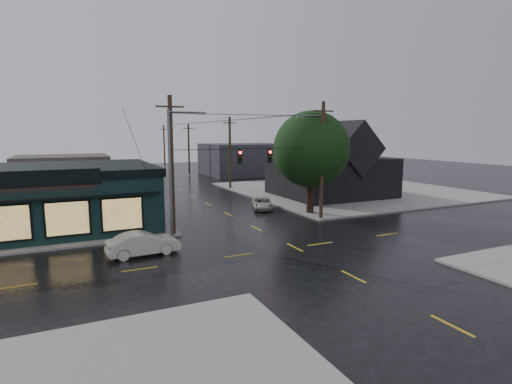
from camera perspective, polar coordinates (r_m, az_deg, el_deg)
name	(u,v)px	position (r m, az deg, el deg)	size (l,w,h in m)	color
ground_plane	(295,247)	(26.77, 5.57, -7.89)	(160.00, 160.00, 0.00)	black
sidewalk_ne	(348,190)	(54.10, 12.95, 0.30)	(28.00, 28.00, 0.15)	gray
pizza_shop	(46,197)	(35.36, -27.84, -0.60)	(16.30, 12.34, 4.90)	black
ne_building	(331,159)	(48.27, 10.64, 4.66)	(12.60, 11.60, 8.75)	black
corner_tree	(311,150)	(37.08, 7.89, 6.03)	(7.05, 7.05, 9.41)	black
utility_pole_nw	(174,236)	(30.26, -11.65, -6.12)	(2.00, 0.32, 10.15)	black
utility_pole_ne	(321,219)	(35.50, 9.23, -3.90)	(2.00, 0.32, 10.15)	black
utility_pole_far_a	(230,189)	(54.30, -3.70, 0.45)	(2.00, 0.32, 9.65)	black
utility_pole_far_b	(189,175)	(73.14, -9.48, 2.40)	(2.00, 0.32, 9.15)	black
utility_pole_far_c	(165,167)	(92.47, -12.88, 3.53)	(2.00, 0.32, 9.15)	black
span_signal_assembly	(255,156)	(31.55, -0.21, 5.14)	(13.00, 0.48, 1.23)	black
streetlight_nw	(172,238)	(29.53, -11.90, -6.48)	(5.40, 0.30, 9.15)	slate
streetlight_ne	(321,217)	(36.34, 9.25, -3.61)	(5.40, 0.30, 9.15)	slate
bg_building_west	(63,171)	(62.26, -25.90, 2.67)	(12.00, 10.00, 4.40)	#332825
bg_building_east	(244,159)	(73.28, -1.70, 4.72)	(14.00, 12.00, 5.60)	#2D2C32
sedan_cream	(143,244)	(25.82, -15.83, -7.12)	(1.53, 4.40, 1.45)	beige
suv_silver	(262,204)	(39.69, 0.92, -1.66)	(1.87, 4.05, 1.12)	#AAA99C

